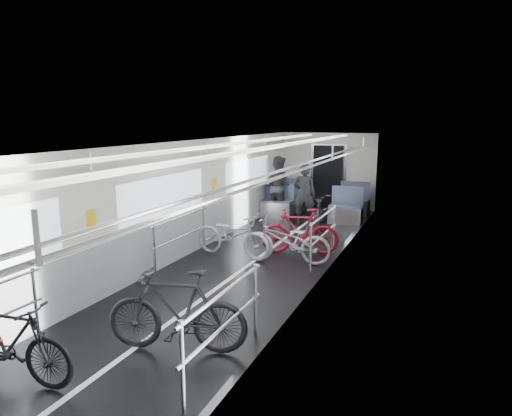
{
  "coord_description": "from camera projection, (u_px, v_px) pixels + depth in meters",
  "views": [
    {
      "loc": [
        3.45,
        -7.27,
        2.85
      ],
      "look_at": [
        0.0,
        0.99,
        1.08
      ],
      "focal_mm": 32.0,
      "sensor_mm": 36.0,
      "label": 1
    }
  ],
  "objects": [
    {
      "name": "bike_right_far",
      "position": [
        300.0,
        231.0,
        9.66
      ],
      "size": [
        1.71,
        0.87,
        0.99
      ],
      "primitive_type": "imported",
      "rotation": [
        0.0,
        0.0,
        -1.31
      ],
      "color": "maroon",
      "rests_on": "floor"
    },
    {
      "name": "person_seated",
      "position": [
        278.0,
        186.0,
        13.32
      ],
      "size": [
        0.99,
        0.85,
        1.78
      ],
      "primitive_type": "imported",
      "rotation": [
        0.0,
        0.0,
        2.92
      ],
      "color": "#34313A",
      "rests_on": "floor"
    },
    {
      "name": "bike_aisle",
      "position": [
        319.0,
        209.0,
        12.1
      ],
      "size": [
        1.03,
        1.9,
        0.95
      ],
      "primitive_type": "imported",
      "rotation": [
        0.0,
        0.0,
        0.23
      ],
      "color": "black",
      "rests_on": "floor"
    },
    {
      "name": "person_standing",
      "position": [
        304.0,
        194.0,
        12.29
      ],
      "size": [
        0.67,
        0.51,
        1.67
      ],
      "primitive_type": "imported",
      "rotation": [
        0.0,
        0.0,
        3.33
      ],
      "color": "black",
      "rests_on": "floor"
    },
    {
      "name": "car_shell",
      "position": [
        270.0,
        199.0,
        9.83
      ],
      "size": [
        3.02,
        14.01,
        2.41
      ],
      "color": "black",
      "rests_on": "ground"
    },
    {
      "name": "bike_right_mid",
      "position": [
        287.0,
        241.0,
        9.05
      ],
      "size": [
        1.81,
        0.81,
        0.92
      ],
      "primitive_type": "imported",
      "rotation": [
        0.0,
        0.0,
        -1.46
      ],
      "color": "#ABABB0",
      "rests_on": "floor"
    },
    {
      "name": "bike_left_mid",
      "position": [
        10.0,
        342.0,
        4.91
      ],
      "size": [
        1.63,
        0.63,
        0.96
      ],
      "primitive_type": "imported",
      "rotation": [
        0.0,
        0.0,
        1.68
      ],
      "color": "black",
      "rests_on": "floor"
    },
    {
      "name": "bike_left_far",
      "position": [
        233.0,
        235.0,
        9.47
      ],
      "size": [
        1.82,
        0.83,
        0.92
      ],
      "primitive_type": "imported",
      "rotation": [
        0.0,
        0.0,
        1.44
      ],
      "color": "#9F9EA3",
      "rests_on": "floor"
    },
    {
      "name": "bike_right_near",
      "position": [
        177.0,
        311.0,
        5.59
      ],
      "size": [
        1.83,
        0.94,
        1.06
      ],
      "primitive_type": "imported",
      "rotation": [
        0.0,
        0.0,
        -1.31
      ],
      "color": "black",
      "rests_on": "floor"
    }
  ]
}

